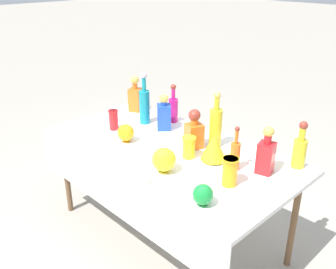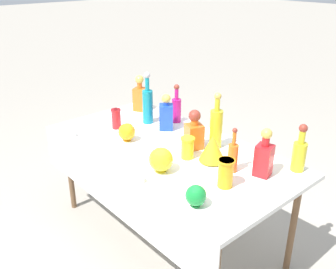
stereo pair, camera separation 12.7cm
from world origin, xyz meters
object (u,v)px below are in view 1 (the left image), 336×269
(square_decanter_1, at_px, (266,154))
(round_bowl_2, at_px, (126,133))
(tall_bottle_3, at_px, (173,108))
(round_bowl_0, at_px, (164,160))
(square_decanter_3, at_px, (135,96))
(tall_bottle_2, at_px, (144,104))
(slender_vase_2, at_px, (189,147))
(slender_vase_1, at_px, (114,119))
(slender_vase_0, at_px, (230,171))
(tall_bottle_4, at_px, (216,125))
(square_decanter_0, at_px, (194,131))
(fluted_vase_0, at_px, (214,147))
(square_decanter_2, at_px, (164,114))
(tall_bottle_1, at_px, (300,150))
(round_bowl_1, at_px, (203,195))
(tall_bottle_0, at_px, (235,154))

(square_decanter_1, distance_m, round_bowl_2, 1.00)
(tall_bottle_3, relative_size, round_bowl_0, 2.00)
(round_bowl_0, bearing_deg, square_decanter_3, 149.42)
(tall_bottle_2, xyz_separation_m, slender_vase_2, (0.66, -0.19, -0.08))
(slender_vase_1, bearing_deg, slender_vase_0, -0.48)
(tall_bottle_4, relative_size, round_bowl_0, 2.53)
(slender_vase_2, bearing_deg, square_decanter_3, 161.35)
(slender_vase_0, xyz_separation_m, round_bowl_2, (-0.88, -0.06, -0.02))
(square_decanter_0, distance_m, fluted_vase_0, 0.23)
(slender_vase_1, relative_size, slender_vase_2, 1.07)
(square_decanter_2, bearing_deg, square_decanter_0, -10.84)
(tall_bottle_3, bearing_deg, slender_vase_0, -26.31)
(round_bowl_2, bearing_deg, tall_bottle_3, 93.80)
(fluted_vase_0, bearing_deg, tall_bottle_2, 172.77)
(slender_vase_0, bearing_deg, tall_bottle_3, 153.69)
(square_decanter_2, height_order, round_bowl_2, square_decanter_2)
(tall_bottle_4, relative_size, round_bowl_2, 3.03)
(tall_bottle_1, relative_size, slender_vase_2, 2.12)
(tall_bottle_1, bearing_deg, tall_bottle_2, -170.03)
(tall_bottle_2, distance_m, slender_vase_2, 0.69)
(tall_bottle_4, height_order, square_decanter_0, tall_bottle_4)
(square_decanter_3, height_order, slender_vase_0, square_decanter_3)
(square_decanter_1, height_order, square_decanter_3, square_decanter_3)
(square_decanter_1, height_order, round_bowl_0, square_decanter_1)
(tall_bottle_2, relative_size, tall_bottle_3, 1.33)
(tall_bottle_1, bearing_deg, round_bowl_1, -100.97)
(tall_bottle_0, xyz_separation_m, round_bowl_2, (-0.79, -0.23, -0.04))
(tall_bottle_2, xyz_separation_m, square_decanter_2, (0.20, 0.02, -0.04))
(tall_bottle_2, relative_size, slender_vase_2, 2.87)
(square_decanter_2, height_order, round_bowl_0, square_decanter_2)
(square_decanter_0, height_order, square_decanter_2, square_decanter_2)
(tall_bottle_3, xyz_separation_m, square_decanter_0, (0.44, -0.23, 0.00))
(tall_bottle_0, height_order, tall_bottle_3, tall_bottle_3)
(tall_bottle_3, bearing_deg, slender_vase_1, -115.41)
(tall_bottle_3, relative_size, square_decanter_0, 1.12)
(square_decanter_3, bearing_deg, tall_bottle_3, 8.35)
(square_decanter_2, xyz_separation_m, slender_vase_2, (0.46, -0.21, -0.04))
(square_decanter_3, distance_m, round_bowl_1, 1.50)
(tall_bottle_4, bearing_deg, tall_bottle_0, -30.16)
(tall_bottle_1, relative_size, square_decanter_1, 1.01)
(tall_bottle_3, height_order, fluted_vase_0, tall_bottle_3)
(square_decanter_1, bearing_deg, slender_vase_0, -103.23)
(tall_bottle_2, bearing_deg, tall_bottle_1, 9.97)
(round_bowl_1, bearing_deg, square_decanter_1, 86.06)
(tall_bottle_0, distance_m, tall_bottle_1, 0.41)
(square_decanter_1, relative_size, fluted_vase_0, 1.65)
(tall_bottle_1, relative_size, tall_bottle_2, 0.74)
(square_decanter_3, bearing_deg, tall_bottle_4, -3.16)
(tall_bottle_3, bearing_deg, square_decanter_3, -171.65)
(round_bowl_2, bearing_deg, fluted_vase_0, 20.20)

